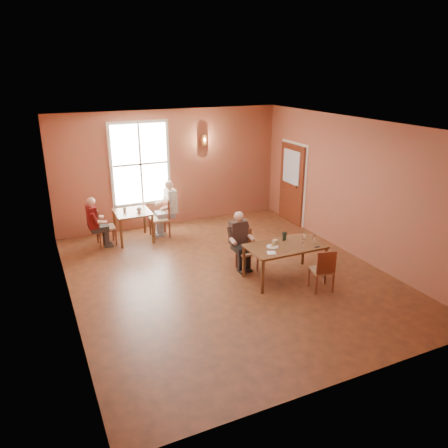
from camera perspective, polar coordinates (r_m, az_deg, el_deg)
name	(u,v)px	position (r m, az deg, el deg)	size (l,w,h in m)	color
ground	(228,276)	(8.88, 0.54, -6.78)	(6.00, 7.00, 0.01)	brown
wall_back	(171,168)	(11.48, -6.98, 7.21)	(6.00, 0.04, 3.00)	brown
wall_front	(351,283)	(5.59, 16.24, -7.37)	(6.00, 0.04, 3.00)	brown
wall_left	(63,228)	(7.60, -20.32, -0.49)	(0.04, 7.00, 3.00)	brown
wall_right	(353,188)	(9.93, 16.47, 4.55)	(0.04, 7.00, 3.00)	brown
ceiling	(229,125)	(8.00, 0.62, 12.80)	(6.00, 7.00, 0.04)	white
window	(140,164)	(11.18, -10.87, 7.71)	(1.36, 0.10, 1.96)	white
door	(291,184)	(11.77, 8.78, 5.19)	(0.12, 1.04, 2.10)	maroon
wall_sconce	(204,140)	(11.56, -2.65, 10.95)	(0.16, 0.16, 0.28)	brown
main_table	(284,262)	(8.74, 7.90, -4.91)	(1.50, 0.84, 0.70)	olive
chair_diner_main	(247,251)	(8.99, 3.00, -3.55)	(0.37, 0.37, 0.83)	brown
diner_main	(248,244)	(8.90, 3.11, -2.62)	(0.47, 0.47, 1.17)	#3F2C20
chair_empty	(322,269)	(8.40, 12.63, -5.77)	(0.37, 0.37, 0.84)	#563113
plate_food	(272,246)	(8.49, 6.34, -2.91)	(0.23, 0.23, 0.03)	silver
sandwich	(275,243)	(8.55, 6.70, -2.49)	(0.08, 0.08, 0.10)	#DAB078
goblet_a	(304,236)	(8.88, 10.42, -1.61)	(0.07, 0.07, 0.17)	silver
goblet_b	(314,238)	(8.81, 11.62, -1.87)	(0.07, 0.07, 0.17)	white
goblet_c	(303,242)	(8.58, 10.26, -2.39)	(0.06, 0.06, 0.16)	white
menu_stand	(284,236)	(8.82, 7.88, -1.60)	(0.10, 0.05, 0.17)	#213829
knife	(289,251)	(8.37, 8.47, -3.44)	(0.17, 0.01, 0.00)	white
napkin	(271,253)	(8.23, 6.22, -3.74)	(0.16, 0.16, 0.01)	white
sunglasses	(317,247)	(8.62, 12.11, -2.94)	(0.11, 0.03, 0.01)	black
second_table	(133,226)	(10.74, -11.75, -0.26)	(0.83, 0.83, 0.73)	#5F3514
chair_diner_white	(159,218)	(10.85, -8.46, 0.79)	(0.42, 0.42, 0.96)	#5F3013
diner_white	(160,211)	(10.80, -8.36, 1.74)	(0.53, 0.53, 1.33)	white
chair_diner_maroon	(106,227)	(10.60, -15.19, -0.32)	(0.40, 0.40, 0.91)	#3A2411
diner_maroon	(104,221)	(10.55, -15.41, 0.36)	(0.47, 0.47, 1.18)	maroon
cup_a	(139,210)	(10.58, -11.04, 1.85)	(0.12, 0.12, 0.10)	silver
cup_b	(125,210)	(10.66, -12.85, 1.84)	(0.10, 0.10, 0.09)	white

